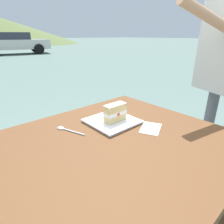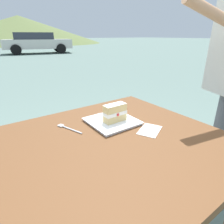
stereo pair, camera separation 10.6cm
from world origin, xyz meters
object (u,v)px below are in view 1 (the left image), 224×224
Objects in this scene: dessert_plate at (112,121)px; dessert_fork at (69,130)px; paper_napkin at (151,128)px; cake_slice at (115,113)px; parked_car_near at (13,43)px; patio_table at (114,163)px.

dessert_fork is at bearing 163.30° from dessert_plate.
dessert_fork is 0.43m from paper_napkin.
cake_slice is at bearing -70.07° from dessert_plate.
paper_napkin is at bearing -103.31° from parked_car_near.
dessert_plate is at bearing -103.89° from parked_car_near.
patio_table is 6.69× the size of dessert_fork.
paper_napkin is at bearing -61.30° from dessert_plate.
patio_table is 0.24m from dessert_plate.
cake_slice is 0.03× the size of parked_car_near.
patio_table is 0.27m from cake_slice.
cake_slice is 0.78× the size of dessert_fork.
parked_car_near is at bearing 76.69° from paper_napkin.
parked_car_near is at bearing 75.15° from dessert_fork.
dessert_fork is (-0.24, 0.09, -0.06)m from cake_slice.
paper_napkin is (0.34, -0.26, -0.00)m from dessert_fork.
dessert_plate is at bearing 50.68° from patio_table.
parked_car_near is at bearing 75.76° from patio_table.
parked_car_near reaches higher than cake_slice.
dessert_fork is (-0.23, 0.07, -0.00)m from dessert_plate.
cake_slice is at bearing -20.18° from dessert_fork.
patio_table is at bearing 172.85° from paper_napkin.
dessert_plate is 1.48× the size of paper_napkin.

